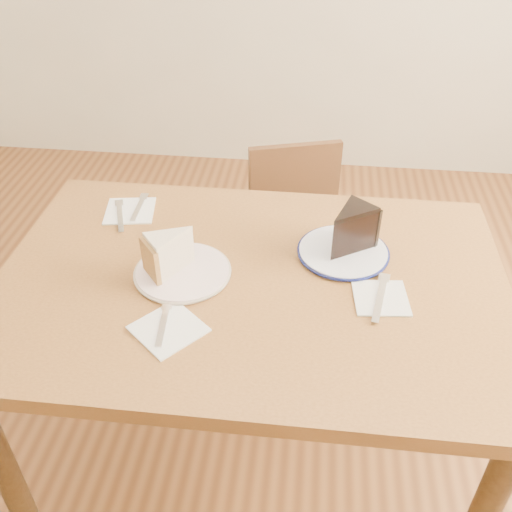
{
  "coord_description": "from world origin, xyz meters",
  "views": [
    {
      "loc": [
        0.13,
        -1.02,
        1.6
      ],
      "look_at": [
        0.01,
        0.02,
        0.8
      ],
      "focal_mm": 40.0,
      "sensor_mm": 36.0,
      "label": 1
    }
  ],
  "objects_px": {
    "chair_far": "(300,247)",
    "plate_cream": "(183,272)",
    "carrot_cake": "(173,253)",
    "chocolate_cake": "(348,233)",
    "table": "(251,309)",
    "plate_navy": "(343,252)"
  },
  "relations": [
    {
      "from": "chair_far",
      "to": "carrot_cake",
      "type": "height_order",
      "value": "carrot_cake"
    },
    {
      "from": "table",
      "to": "chair_far",
      "type": "xyz_separation_m",
      "value": [
        0.1,
        0.58,
        -0.23
      ]
    },
    {
      "from": "carrot_cake",
      "to": "chocolate_cake",
      "type": "xyz_separation_m",
      "value": [
        0.4,
        0.12,
        0.01
      ]
    },
    {
      "from": "table",
      "to": "chair_far",
      "type": "distance_m",
      "value": 0.64
    },
    {
      "from": "table",
      "to": "chair_far",
      "type": "bearing_deg",
      "value": 80.25
    },
    {
      "from": "chair_far",
      "to": "carrot_cake",
      "type": "relative_size",
      "value": 7.02
    },
    {
      "from": "chair_far",
      "to": "plate_cream",
      "type": "xyz_separation_m",
      "value": [
        -0.26,
        -0.59,
        0.34
      ]
    },
    {
      "from": "plate_cream",
      "to": "chocolate_cake",
      "type": "height_order",
      "value": "chocolate_cake"
    },
    {
      "from": "table",
      "to": "carrot_cake",
      "type": "distance_m",
      "value": 0.24
    },
    {
      "from": "chocolate_cake",
      "to": "carrot_cake",
      "type": "bearing_deg",
      "value": 54.71
    },
    {
      "from": "table",
      "to": "plate_cream",
      "type": "height_order",
      "value": "plate_cream"
    },
    {
      "from": "plate_cream",
      "to": "carrot_cake",
      "type": "bearing_deg",
      "value": 161.18
    },
    {
      "from": "plate_cream",
      "to": "carrot_cake",
      "type": "xyz_separation_m",
      "value": [
        -0.02,
        0.01,
        0.05
      ]
    },
    {
      "from": "table",
      "to": "chocolate_cake",
      "type": "relative_size",
      "value": 9.89
    },
    {
      "from": "table",
      "to": "plate_cream",
      "type": "distance_m",
      "value": 0.19
    },
    {
      "from": "chair_far",
      "to": "plate_cream",
      "type": "distance_m",
      "value": 0.73
    },
    {
      "from": "chair_far",
      "to": "plate_navy",
      "type": "xyz_separation_m",
      "value": [
        0.12,
        -0.46,
        0.34
      ]
    },
    {
      "from": "plate_navy",
      "to": "chocolate_cake",
      "type": "relative_size",
      "value": 1.79
    },
    {
      "from": "chair_far",
      "to": "plate_navy",
      "type": "bearing_deg",
      "value": 87.07
    },
    {
      "from": "plate_navy",
      "to": "chair_far",
      "type": "bearing_deg",
      "value": 103.96
    },
    {
      "from": "plate_cream",
      "to": "chocolate_cake",
      "type": "bearing_deg",
      "value": 17.93
    },
    {
      "from": "plate_navy",
      "to": "carrot_cake",
      "type": "distance_m",
      "value": 0.42
    }
  ]
}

